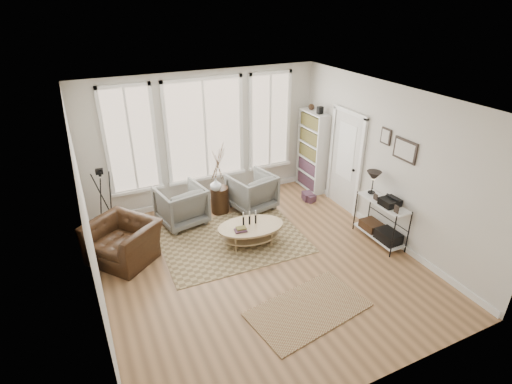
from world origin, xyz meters
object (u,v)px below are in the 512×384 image
low_shelf (381,217)px  coffee_table (250,230)px  armchair_left (181,205)px  accent_chair (123,241)px  side_table (219,179)px  bookcase (312,151)px  armchair_right (252,191)px

low_shelf → coffee_table: bearing=157.4°
armchair_left → accent_chair: bearing=20.7°
side_table → bookcase: bearing=3.9°
armchair_left → side_table: 0.95m
bookcase → coffee_table: (-2.33, -1.58, -0.65)m
coffee_table → side_table: 1.49m
bookcase → side_table: size_ratio=1.28×
coffee_table → side_table: bearing=93.2°
low_shelf → side_table: 3.34m
coffee_table → side_table: side_table is taller
side_table → accent_chair: 2.36m
bookcase → side_table: 2.42m
bookcase → accent_chair: 4.71m
armchair_left → armchair_right: size_ratio=1.01×
armchair_left → armchair_right: armchair_left is taller
bookcase → armchair_right: size_ratio=2.32×
armchair_right → accent_chair: size_ratio=0.80×
low_shelf → armchair_right: 2.76m
bookcase → low_shelf: (-0.06, -2.52, -0.44)m
coffee_table → armchair_left: bearing=126.0°
low_shelf → accent_chair: (-4.50, 1.48, -0.15)m
armchair_left → side_table: size_ratio=0.56×
coffee_table → side_table: size_ratio=0.83×
bookcase → side_table: bookcase is taller
coffee_table → accent_chair: size_ratio=1.21×
armchair_right → accent_chair: bearing=1.4°
low_shelf → armchair_left: 3.93m
armchair_left → low_shelf: bearing=134.7°
armchair_right → accent_chair: armchair_right is taller
bookcase → armchair_right: (-1.71, -0.31, -0.55)m
coffee_table → armchair_right: (0.62, 1.27, 0.09)m
low_shelf → accent_chair: 4.74m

